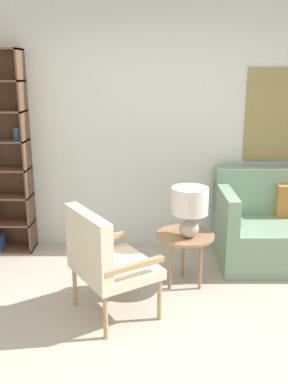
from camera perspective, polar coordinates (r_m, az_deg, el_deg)
The scene contains 5 objects.
ground_plane at distance 3.25m, azimuth 1.28°, elevation -20.63°, with size 14.00×14.00×0.00m, color #B2A899.
wall_back at distance 4.68m, azimuth 1.06°, elevation 8.76°, with size 6.40×0.08×2.70m.
armchair at distance 3.41m, azimuth -5.76°, elevation -8.52°, with size 0.82×0.84×0.91m.
side_table at distance 3.93m, azimuth 5.24°, elevation -6.30°, with size 0.53×0.53×0.50m.
table_lamp at distance 3.75m, azimuth 5.86°, elevation -1.78°, with size 0.32×0.32×0.46m.
Camera 1 is at (-0.08, -2.61, 1.94)m, focal length 40.00 mm.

